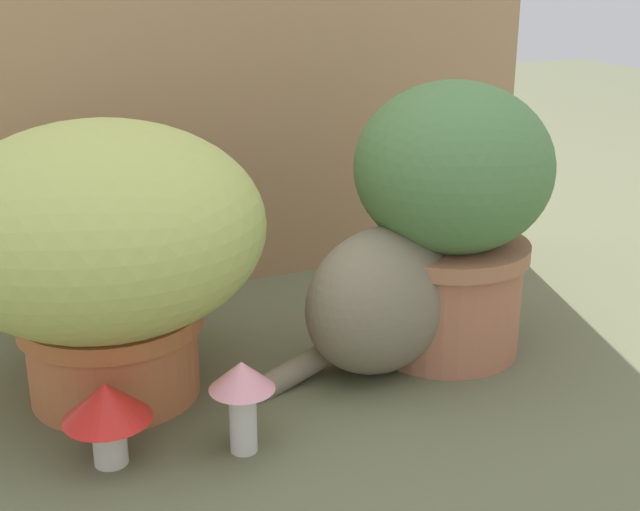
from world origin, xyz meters
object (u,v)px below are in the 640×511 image
object	(u,v)px
grass_planter	(104,244)
mushroom_ornament_pink	(242,388)
mushroom_ornament_red	(107,408)
cat	(391,290)
leafy_planter	(451,208)

from	to	relation	value
grass_planter	mushroom_ornament_pink	world-z (taller)	grass_planter
mushroom_ornament_red	mushroom_ornament_pink	size ratio (longest dim) A/B	0.88
mushroom_ornament_red	mushroom_ornament_pink	world-z (taller)	mushroom_ornament_pink
grass_planter	mushroom_ornament_pink	distance (m)	0.28
grass_planter	mushroom_ornament_red	bearing A→B (deg)	-103.46
mushroom_ornament_pink	mushroom_ornament_red	bearing A→B (deg)	166.25
grass_planter	cat	bearing A→B (deg)	-11.00
cat	leafy_planter	bearing A→B (deg)	8.69
cat	mushroom_ornament_pink	size ratio (longest dim) A/B	3.17
mushroom_ornament_red	mushroom_ornament_pink	distance (m)	0.16
mushroom_ornament_red	cat	bearing A→B (deg)	12.81
grass_planter	mushroom_ornament_red	distance (m)	0.23
cat	mushroom_ornament_red	distance (m)	0.45
mushroom_ornament_red	leafy_planter	bearing A→B (deg)	12.02
leafy_planter	cat	world-z (taller)	leafy_planter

